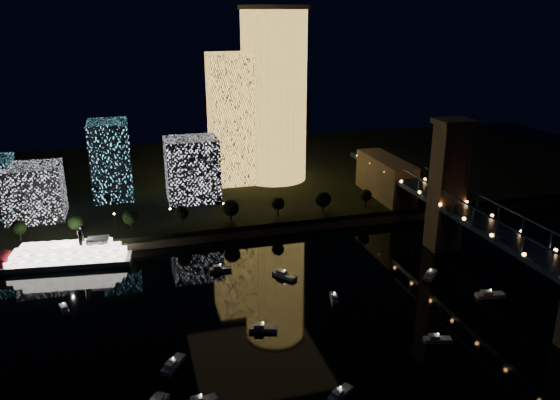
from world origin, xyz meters
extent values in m
plane|color=black|center=(0.00, 0.00, 0.00)|extent=(520.00, 520.00, 0.00)
cube|color=black|center=(0.00, 160.00, 2.50)|extent=(420.00, 160.00, 5.00)
cube|color=#6B5E4C|center=(0.00, 82.00, 1.50)|extent=(420.00, 6.00, 3.00)
cylinder|color=#FFC051|center=(23.12, 141.99, 46.22)|extent=(32.00, 32.00, 82.43)
cylinder|color=#6B5E4C|center=(23.12, 141.99, 88.43)|extent=(34.00, 34.00, 2.00)
cube|color=#FFC051|center=(0.85, 141.65, 36.63)|extent=(19.88, 19.88, 63.27)
cube|color=silver|center=(-21.47, 119.34, 19.21)|extent=(23.10, 19.54, 28.43)
cube|color=#5ACEF4|center=(-56.48, 133.27, 22.61)|extent=(17.61, 22.90, 35.23)
cube|color=silver|center=(-87.09, 113.12, 16.23)|extent=(22.45, 20.41, 22.45)
cube|color=navy|center=(65.00, 0.00, 18.00)|extent=(10.00, 260.00, 2.00)
cube|color=#6B5E4C|center=(65.00, 50.00, 24.00)|extent=(11.00, 9.00, 48.00)
cube|color=#6B5E4C|center=(65.00, 50.00, 49.00)|extent=(13.00, 11.00, 2.00)
cube|color=navy|center=(60.00, 0.00, 25.00)|extent=(0.50, 150.00, 0.50)
cube|color=navy|center=(70.00, 0.00, 25.00)|extent=(0.50, 150.00, 0.50)
cube|color=#6B5E4C|center=(65.00, 100.00, 11.50)|extent=(12.00, 40.00, 23.00)
cube|color=navy|center=(60.00, -12.00, 21.50)|extent=(0.50, 0.50, 7.00)
cube|color=navy|center=(60.00, 12.00, 21.50)|extent=(0.50, 0.50, 7.00)
cube|color=navy|center=(60.00, 36.00, 21.50)|extent=(0.50, 0.50, 7.00)
cube|color=navy|center=(60.00, 60.00, 21.50)|extent=(0.50, 0.50, 7.00)
sphere|color=orange|center=(59.50, 0.00, 19.80)|extent=(1.20, 1.20, 1.20)
sphere|color=orange|center=(59.50, 45.00, 19.80)|extent=(1.20, 1.20, 1.20)
sphere|color=orange|center=(59.50, 90.00, 19.80)|extent=(1.20, 1.20, 1.20)
cube|color=silver|center=(-72.58, 72.51, 1.10)|extent=(44.97, 15.13, 2.20)
cube|color=white|center=(-72.58, 72.51, 3.22)|extent=(41.22, 13.80, 2.02)
cube|color=white|center=(-72.58, 72.51, 5.24)|extent=(37.46, 12.46, 2.02)
cube|color=white|center=(-72.58, 72.51, 7.26)|extent=(31.88, 10.91, 2.02)
cube|color=silver|center=(-61.63, 71.24, 9.00)|extent=(7.94, 6.32, 1.65)
cylinder|color=black|center=(-67.32, 70.05, 11.02)|extent=(1.29, 1.29, 5.51)
cylinder|color=black|center=(-66.89, 73.70, 11.02)|extent=(1.29, 1.29, 5.51)
cylinder|color=maroon|center=(-94.48, 75.06, 2.76)|extent=(7.34, 8.96, 6.43)
cube|color=silver|center=(-71.22, 39.14, 0.60)|extent=(3.65, 6.75, 1.20)
cube|color=silver|center=(-70.98, 38.21, 1.70)|extent=(2.20, 2.61, 1.00)
sphere|color=white|center=(-71.22, 39.14, 2.60)|extent=(0.36, 0.36, 0.36)
cube|color=silver|center=(-0.36, 42.29, 0.60)|extent=(7.48, 8.89, 1.20)
cube|color=silver|center=(-1.13, 43.38, 1.70)|extent=(3.69, 3.87, 1.00)
sphere|color=white|center=(-0.36, 42.29, 2.60)|extent=(0.36, 0.36, 0.36)
cube|color=silver|center=(-37.91, -14.25, 1.70)|extent=(2.78, 2.23, 1.00)
sphere|color=white|center=(-36.84, -14.10, 2.60)|extent=(0.36, 0.36, 0.36)
cube|color=silver|center=(-20.78, 52.98, 0.60)|extent=(7.75, 2.82, 1.20)
cube|color=silver|center=(-21.93, 53.04, 1.70)|extent=(2.77, 2.11, 1.00)
sphere|color=white|center=(-20.78, 52.98, 2.60)|extent=(0.36, 0.36, 0.36)
cube|color=silver|center=(-41.74, 2.06, 0.60)|extent=(7.14, 8.58, 1.20)
cube|color=silver|center=(-42.48, 1.00, 1.70)|extent=(3.54, 3.73, 1.00)
sphere|color=white|center=(-41.74, 2.06, 2.60)|extent=(0.36, 0.36, 0.36)
cube|color=silver|center=(59.05, 11.28, 0.60)|extent=(9.56, 4.37, 1.20)
cube|color=silver|center=(57.69, 11.50, 1.70)|extent=(3.56, 2.87, 1.00)
sphere|color=white|center=(59.05, 11.28, 2.60)|extent=(0.36, 0.36, 0.36)
cube|color=silver|center=(-15.52, 12.02, 0.60)|extent=(8.47, 4.75, 1.20)
cube|color=silver|center=(-16.68, 12.36, 1.70)|extent=(3.30, 2.81, 1.00)
sphere|color=white|center=(-15.52, 12.02, 2.60)|extent=(0.36, 0.36, 0.36)
cube|color=silver|center=(29.40, -6.53, 0.60)|extent=(7.91, 4.29, 1.20)
cube|color=silver|center=(28.30, -6.23, 1.70)|extent=(3.06, 2.58, 1.00)
sphere|color=white|center=(29.40, -6.53, 2.60)|extent=(0.36, 0.36, 0.36)
cube|color=silver|center=(10.32, 22.88, 0.60)|extent=(3.46, 6.92, 1.20)
cube|color=silver|center=(10.12, 21.91, 1.70)|extent=(2.17, 2.63, 1.00)
sphere|color=white|center=(10.32, 22.88, 2.60)|extent=(0.36, 0.36, 0.36)
cube|color=silver|center=(-4.85, -20.35, 0.60)|extent=(7.64, 6.21, 1.20)
cube|color=silver|center=(-5.79, -20.98, 1.70)|extent=(3.29, 3.11, 1.00)
sphere|color=white|center=(-4.85, -20.35, 2.60)|extent=(0.36, 0.36, 0.36)
cube|color=silver|center=(47.98, 29.12, 0.60)|extent=(8.26, 8.15, 1.20)
cube|color=silver|center=(47.04, 28.20, 1.70)|extent=(3.80, 3.78, 1.00)
sphere|color=white|center=(47.98, 29.12, 2.60)|extent=(0.36, 0.36, 0.36)
cube|color=silver|center=(-46.88, -12.05, 1.70)|extent=(4.00, 4.29, 1.00)
cylinder|color=black|center=(-90.00, 88.00, 7.00)|extent=(0.70, 0.70, 4.00)
sphere|color=black|center=(-90.00, 88.00, 10.50)|extent=(5.48, 5.48, 5.48)
cylinder|color=black|center=(-70.00, 88.00, 7.00)|extent=(0.70, 0.70, 4.00)
sphere|color=black|center=(-70.00, 88.00, 10.50)|extent=(5.95, 5.95, 5.95)
cylinder|color=black|center=(-50.00, 88.00, 7.00)|extent=(0.70, 0.70, 4.00)
sphere|color=black|center=(-50.00, 88.00, 10.50)|extent=(5.85, 5.85, 5.85)
cylinder|color=black|center=(-30.00, 88.00, 7.00)|extent=(0.70, 0.70, 4.00)
sphere|color=black|center=(-30.00, 88.00, 10.50)|extent=(5.51, 5.51, 5.51)
cylinder|color=black|center=(-10.00, 88.00, 7.00)|extent=(0.70, 0.70, 4.00)
sphere|color=black|center=(-10.00, 88.00, 10.50)|extent=(6.95, 6.95, 6.95)
cylinder|color=black|center=(10.00, 88.00, 7.00)|extent=(0.70, 0.70, 4.00)
sphere|color=black|center=(10.00, 88.00, 10.50)|extent=(5.51, 5.51, 5.51)
cylinder|color=black|center=(30.00, 88.00, 7.00)|extent=(0.70, 0.70, 4.00)
sphere|color=black|center=(30.00, 88.00, 10.50)|extent=(6.95, 6.95, 6.95)
cylinder|color=black|center=(50.00, 88.00, 7.00)|extent=(0.70, 0.70, 4.00)
sphere|color=black|center=(50.00, 88.00, 10.50)|extent=(5.15, 5.15, 5.15)
cylinder|color=black|center=(-78.00, 94.00, 7.50)|extent=(0.24, 0.24, 5.00)
sphere|color=#FFCC7F|center=(-78.00, 94.00, 10.30)|extent=(0.70, 0.70, 0.70)
cylinder|color=black|center=(-56.00, 94.00, 7.50)|extent=(0.24, 0.24, 5.00)
sphere|color=#FFCC7F|center=(-56.00, 94.00, 10.30)|extent=(0.70, 0.70, 0.70)
cylinder|color=black|center=(-34.00, 94.00, 7.50)|extent=(0.24, 0.24, 5.00)
sphere|color=#FFCC7F|center=(-34.00, 94.00, 10.30)|extent=(0.70, 0.70, 0.70)
cylinder|color=black|center=(-12.00, 94.00, 7.50)|extent=(0.24, 0.24, 5.00)
sphere|color=#FFCC7F|center=(-12.00, 94.00, 10.30)|extent=(0.70, 0.70, 0.70)
cylinder|color=black|center=(10.00, 94.00, 7.50)|extent=(0.24, 0.24, 5.00)
sphere|color=#FFCC7F|center=(10.00, 94.00, 10.30)|extent=(0.70, 0.70, 0.70)
cylinder|color=black|center=(32.00, 94.00, 7.50)|extent=(0.24, 0.24, 5.00)
sphere|color=#FFCC7F|center=(32.00, 94.00, 10.30)|extent=(0.70, 0.70, 0.70)
camera|label=1|loc=(-47.57, -119.37, 85.93)|focal=35.00mm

